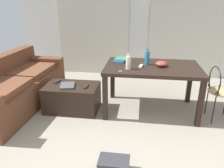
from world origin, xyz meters
name	(u,v)px	position (x,y,z in m)	size (l,w,h in m)	color
ground_plane	(132,122)	(0.00, 1.45, 0.00)	(8.90, 8.90, 0.00)	gray
wall_back	(139,17)	(0.00, 3.71, 1.30)	(5.36, 0.10, 2.60)	silver
curtains	(139,29)	(0.00, 3.62, 1.07)	(3.66, 0.03, 2.14)	beige
couch	(15,88)	(-1.95, 1.73, 0.32)	(0.90, 2.09, 0.81)	brown
coffee_table	(72,97)	(-0.98, 1.73, 0.21)	(0.83, 0.54, 0.42)	black
craft_table	(152,72)	(0.26, 1.89, 0.65)	(1.42, 0.89, 0.74)	black
wire_chair	(219,87)	(1.20, 1.73, 0.51)	(0.40, 0.41, 0.82)	tan
bottle_near	(147,58)	(0.18, 1.95, 0.85)	(0.07, 0.07, 0.25)	teal
bottle_far	(128,62)	(-0.09, 1.68, 0.84)	(0.08, 0.08, 0.22)	beige
bowl	(161,64)	(0.39, 1.88, 0.78)	(0.18, 0.18, 0.08)	#9E3833
book_stack	(121,60)	(-0.24, 2.11, 0.76)	(0.23, 0.30, 0.04)	#33519E
tv_remote_on_table	(141,66)	(0.09, 1.81, 0.76)	(0.05, 0.15, 0.03)	#B7B7B2
scissors	(118,71)	(-0.23, 1.57, 0.75)	(0.10, 0.06, 0.00)	#9EA0A5
tv_remote_primary	(86,87)	(-0.73, 1.69, 0.43)	(0.05, 0.14, 0.02)	#232326
tv_remote_secondary	(57,82)	(-1.25, 1.84, 0.43)	(0.04, 0.16, 0.02)	#232326
magazine	(67,86)	(-1.02, 1.68, 0.43)	(0.21, 0.27, 0.03)	#4C4C51
shoebox	(114,166)	(-0.13, 0.45, 0.08)	(0.32, 0.21, 0.16)	#38383D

